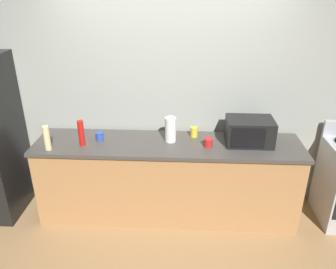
% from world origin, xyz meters
% --- Properties ---
extents(ground_plane, '(8.00, 8.00, 0.00)m').
position_xyz_m(ground_plane, '(0.00, 0.00, 0.00)').
color(ground_plane, '#A87F51').
extents(back_wall, '(6.40, 0.10, 2.70)m').
position_xyz_m(back_wall, '(0.00, 0.81, 1.35)').
color(back_wall, '#9EA399').
rests_on(back_wall, ground_plane).
extents(counter_run, '(2.84, 0.64, 0.90)m').
position_xyz_m(counter_run, '(0.00, 0.40, 0.45)').
color(counter_run, '#B27F4C').
rests_on(counter_run, ground_plane).
extents(microwave, '(0.48, 0.35, 0.27)m').
position_xyz_m(microwave, '(0.85, 0.45, 1.04)').
color(microwave, black).
rests_on(microwave, counter_run).
extents(paper_towel_roll, '(0.12, 0.12, 0.27)m').
position_xyz_m(paper_towel_roll, '(0.02, 0.45, 1.04)').
color(paper_towel_roll, white).
rests_on(paper_towel_roll, counter_run).
extents(bottle_hand_soap, '(0.07, 0.07, 0.26)m').
position_xyz_m(bottle_hand_soap, '(-1.21, 0.19, 1.03)').
color(bottle_hand_soap, beige).
rests_on(bottle_hand_soap, counter_run).
extents(bottle_hot_sauce, '(0.06, 0.06, 0.27)m').
position_xyz_m(bottle_hot_sauce, '(-0.89, 0.31, 1.04)').
color(bottle_hot_sauce, red).
rests_on(bottle_hot_sauce, counter_run).
extents(mug_yellow, '(0.08, 0.08, 0.11)m').
position_xyz_m(mug_yellow, '(0.28, 0.58, 0.95)').
color(mug_yellow, yellow).
rests_on(mug_yellow, counter_run).
extents(mug_blue, '(0.08, 0.08, 0.09)m').
position_xyz_m(mug_blue, '(-0.74, 0.43, 0.95)').
color(mug_blue, '#2D4CB2').
rests_on(mug_blue, counter_run).
extents(mug_red, '(0.09, 0.09, 0.09)m').
position_xyz_m(mug_red, '(0.42, 0.35, 0.94)').
color(mug_red, red).
rests_on(mug_red, counter_run).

